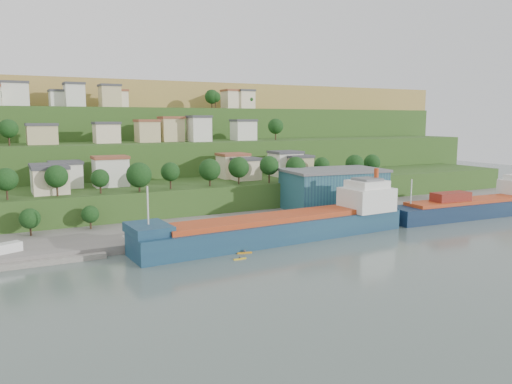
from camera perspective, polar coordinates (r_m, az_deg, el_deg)
ground at (r=114.95m, az=2.14°, el=-6.97°), size 500.00×500.00×0.00m
quay at (r=148.29m, az=3.50°, el=-3.49°), size 220.00×26.00×4.00m
pebble_beach at (r=122.08m, az=-26.82°, el=-6.96°), size 40.00×18.00×2.40m
hillside at (r=272.29m, az=-15.73°, el=1.62°), size 360.00×210.86×96.00m
cargo_ship_near at (r=126.94m, az=3.38°, el=-4.10°), size 74.42×15.56×18.99m
cargo_ship_far at (r=172.73m, az=24.04°, el=-1.64°), size 61.59×13.63×16.60m
warehouse at (r=159.76m, az=8.83°, el=0.34°), size 32.73×21.97×12.80m
caravan at (r=119.95m, az=-26.64°, el=-5.92°), size 6.61×4.73×2.85m
dinghy at (r=120.97m, az=-21.53°, el=-6.01°), size 3.92×2.00×0.75m
kayak_orange at (r=114.52m, az=-1.32°, el=-6.89°), size 3.44×1.35×0.85m
kayak_yellow at (r=109.77m, az=-1.86°, el=-7.59°), size 2.99×0.63×0.74m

